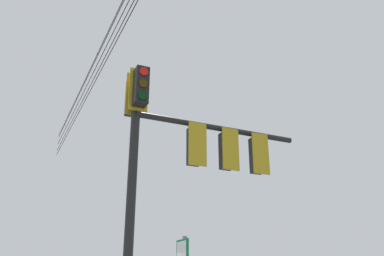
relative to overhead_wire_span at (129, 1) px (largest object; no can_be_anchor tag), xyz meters
name	(u,v)px	position (x,y,z in m)	size (l,w,h in m)	color
signal_mast_assembly	(178,154)	(1.08, -1.27, -4.85)	(4.46, 0.96, 6.70)	black
overhead_wire_span	(129,1)	(0.00, 0.00, 0.00)	(0.89, 28.35, 1.54)	black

